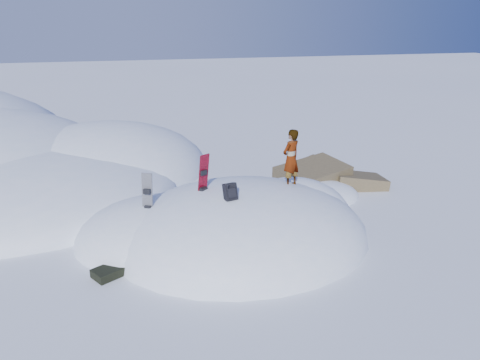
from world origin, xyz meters
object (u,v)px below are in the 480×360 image
object	(u,v)px
snowboard_red	(203,183)
backpack	(230,192)
person	(291,158)
snowboard_dark	(147,201)

from	to	relation	value
snowboard_red	backpack	bearing A→B (deg)	-91.66
person	backpack	bearing A→B (deg)	-3.11
snowboard_red	backpack	world-z (taller)	snowboard_red
snowboard_dark	backpack	distance (m)	2.22
snowboard_dark	backpack	size ratio (longest dim) A/B	2.97
snowboard_dark	person	world-z (taller)	person
snowboard_red	snowboard_dark	xyz separation A→B (m)	(-1.46, 0.04, -0.38)
snowboard_red	snowboard_dark	distance (m)	1.51
snowboard_dark	person	bearing A→B (deg)	28.21
person	snowboard_red	bearing A→B (deg)	-27.99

